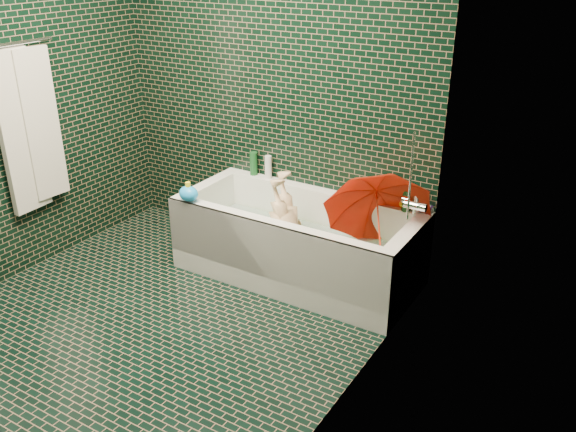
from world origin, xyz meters
The scene contains 20 objects.
floor centered at (0.00, 0.00, 0.00)m, with size 2.80×2.80×0.00m, color black.
wall_back centered at (0.00, 1.40, 1.25)m, with size 2.80×2.80×0.00m, color black.
wall_right centered at (1.30, 0.00, 1.25)m, with size 2.80×2.80×0.00m, color black.
bathtub centered at (0.45, 1.01, 0.21)m, with size 1.70×0.75×0.55m.
bath_mat centered at (0.45, 1.02, 0.16)m, with size 1.35×0.47×0.01m, color green.
water centered at (0.45, 1.02, 0.30)m, with size 1.48×0.53×0.00m, color silver.
towel_rail centered at (-1.25, 0.25, 1.60)m, with size 0.02×0.02×0.58m, color silver.
towel centered at (-1.24, 0.24, 1.03)m, with size 0.08×0.44×1.12m.
faucet centered at (1.26, 1.02, 0.77)m, with size 0.18×0.19×0.55m.
child centered at (0.41, 0.98, 0.31)m, with size 0.33×0.22×0.91m, color #DDB58A.
umbrella centered at (1.04, 1.05, 0.54)m, with size 0.69×0.69×0.60m, color red.
soap_bottle_a centered at (1.25, 1.35, 0.55)m, with size 0.09×0.10×0.25m, color white.
soap_bottle_b centered at (1.24, 1.35, 0.55)m, with size 0.08×0.08×0.18m, color #4E217C.
soap_bottle_c centered at (1.13, 1.37, 0.55)m, with size 0.14×0.14×0.18m, color #164E20.
bottle_right_tall centered at (1.12, 1.32, 0.65)m, with size 0.06×0.06×0.20m, color #164E20.
bottle_right_pump centered at (1.19, 1.32, 0.64)m, with size 0.05×0.05×0.18m, color silver.
bottle_left_tall centered at (-0.15, 1.36, 0.64)m, with size 0.06×0.06×0.18m, color #164E20.
bottle_left_short centered at (-0.01, 1.35, 0.64)m, with size 0.05×0.05×0.18m, color white.
rubber_duck centered at (1.10, 1.35, 0.59)m, with size 0.10×0.08×0.08m.
bath_toy centered at (-0.23, 0.68, 0.61)m, with size 0.14×0.12×0.14m.
Camera 1 is at (2.39, -2.31, 2.22)m, focal length 38.00 mm.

